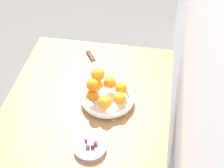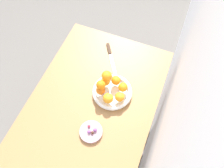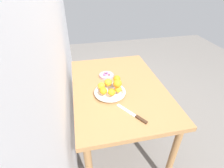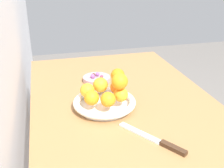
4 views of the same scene
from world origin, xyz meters
name	(u,v)px [view 2 (image 2 of 4)]	position (x,y,z in m)	size (l,w,h in m)	color
ground_plane	(99,134)	(0.00, 0.00, 0.00)	(6.00, 6.00, 0.00)	slate
wall_back	(193,90)	(0.00, 0.46, 1.25)	(4.00, 0.05, 2.50)	white
dining_table	(93,108)	(0.00, 0.00, 0.65)	(1.10, 0.76, 0.74)	#9E7042
fruit_bowl	(112,92)	(-0.10, 0.09, 0.76)	(0.25, 0.25, 0.04)	white
candy_dish	(91,132)	(0.17, 0.07, 0.75)	(0.13, 0.13, 0.02)	#B28C99
orange_0	(101,90)	(-0.07, 0.03, 0.81)	(0.06, 0.06, 0.06)	orange
orange_1	(108,98)	(-0.03, 0.09, 0.81)	(0.06, 0.06, 0.06)	orange
orange_2	(120,97)	(-0.07, 0.15, 0.81)	(0.06, 0.06, 0.06)	orange
orange_3	(123,87)	(-0.13, 0.15, 0.81)	(0.06, 0.06, 0.06)	orange
orange_4	(116,80)	(-0.16, 0.09, 0.81)	(0.06, 0.06, 0.06)	orange
orange_5	(106,81)	(-0.14, 0.04, 0.81)	(0.06, 0.06, 0.06)	orange
orange_6	(101,85)	(-0.07, 0.03, 0.86)	(0.06, 0.06, 0.06)	orange
orange_7	(107,76)	(-0.14, 0.04, 0.87)	(0.06, 0.06, 0.06)	orange
candy_ball_0	(89,132)	(0.18, 0.06, 0.77)	(0.02, 0.02, 0.02)	#8C4C99
candy_ball_1	(89,126)	(0.15, 0.05, 0.77)	(0.02, 0.02, 0.02)	#C6384C
candy_ball_2	(95,130)	(0.16, 0.09, 0.77)	(0.02, 0.02, 0.02)	#8C4C99
candy_ball_3	(92,133)	(0.18, 0.08, 0.77)	(0.02, 0.02, 0.02)	#472819
knife	(111,56)	(-0.36, -0.02, 0.75)	(0.23, 0.16, 0.01)	#3F2819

